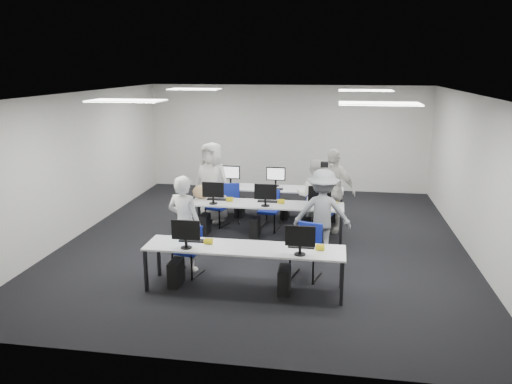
% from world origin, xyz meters
% --- Properties ---
extents(room, '(9.00, 9.02, 3.00)m').
position_xyz_m(room, '(0.00, 0.00, 1.50)').
color(room, black).
rests_on(room, ground).
extents(ceiling_panels, '(5.20, 4.60, 0.02)m').
position_xyz_m(ceiling_panels, '(0.00, 0.00, 2.98)').
color(ceiling_panels, white).
rests_on(ceiling_panels, room).
extents(desk_front, '(3.20, 0.70, 0.73)m').
position_xyz_m(desk_front, '(0.00, -2.40, 0.68)').
color(desk_front, silver).
rests_on(desk_front, ground).
extents(desk_mid, '(3.20, 0.70, 0.73)m').
position_xyz_m(desk_mid, '(0.00, 0.20, 0.68)').
color(desk_mid, silver).
rests_on(desk_mid, ground).
extents(desk_back, '(3.20, 0.70, 0.73)m').
position_xyz_m(desk_back, '(0.00, 1.60, 0.68)').
color(desk_back, silver).
rests_on(desk_back, ground).
extents(equipment_front, '(2.51, 0.41, 1.19)m').
position_xyz_m(equipment_front, '(-0.19, -2.42, 0.36)').
color(equipment_front, '#0D39B4').
rests_on(equipment_front, desk_front).
extents(equipment_mid, '(2.91, 0.41, 1.19)m').
position_xyz_m(equipment_mid, '(-0.19, 0.18, 0.36)').
color(equipment_mid, white).
rests_on(equipment_mid, desk_mid).
extents(equipment_back, '(2.91, 0.41, 1.19)m').
position_xyz_m(equipment_back, '(0.19, 1.62, 0.36)').
color(equipment_back, white).
rests_on(equipment_back, desk_back).
extents(chair_0, '(0.51, 0.53, 0.85)m').
position_xyz_m(chair_0, '(-1.07, -1.94, 0.27)').
color(chair_0, navy).
rests_on(chair_0, ground).
extents(chair_1, '(0.57, 0.59, 0.92)m').
position_xyz_m(chair_1, '(0.95, -1.75, 0.29)').
color(chair_1, navy).
rests_on(chair_1, ground).
extents(chair_2, '(0.52, 0.54, 0.83)m').
position_xyz_m(chair_2, '(-1.21, 0.81, 0.26)').
color(chair_2, navy).
rests_on(chair_2, ground).
extents(chair_3, '(0.47, 0.50, 0.85)m').
position_xyz_m(chair_3, '(-0.02, 0.66, 0.27)').
color(chair_3, navy).
rests_on(chair_3, ground).
extents(chair_4, '(0.51, 0.53, 0.82)m').
position_xyz_m(chair_4, '(1.19, 0.78, 0.26)').
color(chair_4, navy).
rests_on(chair_4, ground).
extents(chair_5, '(0.57, 0.61, 0.96)m').
position_xyz_m(chair_5, '(-0.99, 1.11, 0.30)').
color(chair_5, navy).
rests_on(chair_5, ground).
extents(chair_6, '(0.48, 0.51, 0.88)m').
position_xyz_m(chair_6, '(0.03, 1.02, 0.28)').
color(chair_6, navy).
rests_on(chair_6, ground).
extents(chair_7, '(0.55, 0.58, 0.95)m').
position_xyz_m(chair_7, '(1.04, 1.03, 0.30)').
color(chair_7, navy).
rests_on(chair_7, ground).
extents(handbag, '(0.42, 0.32, 0.31)m').
position_xyz_m(handbag, '(-1.45, 0.37, 0.88)').
color(handbag, '#9C8550').
rests_on(handbag, desk_mid).
extents(student_0, '(0.71, 0.56, 1.72)m').
position_xyz_m(student_0, '(-1.18, -1.76, 0.86)').
color(student_0, silver).
rests_on(student_0, ground).
extents(student_1, '(0.83, 0.68, 1.61)m').
position_xyz_m(student_1, '(0.97, 0.69, 0.81)').
color(student_1, silver).
rests_on(student_1, ground).
extents(student_2, '(1.04, 0.84, 1.85)m').
position_xyz_m(student_2, '(-1.39, 1.11, 0.92)').
color(student_2, silver).
rests_on(student_2, ground).
extents(student_3, '(1.16, 0.80, 1.83)m').
position_xyz_m(student_3, '(1.33, 0.85, 0.91)').
color(student_3, silver).
rests_on(student_3, ground).
extents(photographer, '(1.09, 0.63, 1.67)m').
position_xyz_m(photographer, '(1.18, -0.64, 0.84)').
color(photographer, gray).
rests_on(photographer, ground).
extents(dslr_camera, '(0.14, 0.18, 0.10)m').
position_xyz_m(dslr_camera, '(1.18, -0.46, 1.73)').
color(dslr_camera, black).
rests_on(dslr_camera, photographer).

